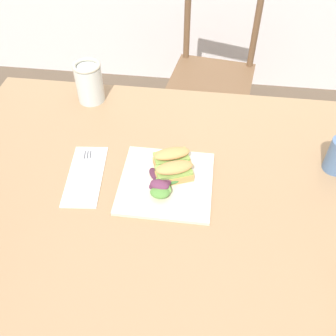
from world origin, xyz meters
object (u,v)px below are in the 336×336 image
object	(u,v)px
plate_lunch	(166,183)
sandwich_half_front	(174,171)
mason_jar_iced_tea	(89,84)
dining_table	(182,224)
chair_wooden_far	(213,75)
sandwich_half_back	(172,157)
fork_on_napkin	(86,170)

from	to	relation	value
plate_lunch	sandwich_half_front	distance (m)	0.04
mason_jar_iced_tea	dining_table	bearing A→B (deg)	-48.41
dining_table	chair_wooden_far	xyz separation A→B (m)	(0.05, 1.06, -0.18)
chair_wooden_far	sandwich_half_back	xyz separation A→B (m)	(-0.10, -0.95, 0.33)
plate_lunch	dining_table	bearing A→B (deg)	-42.49
sandwich_half_front	chair_wooden_far	bearing A→B (deg)	85.28
chair_wooden_far	fork_on_napkin	distance (m)	1.09
dining_table	fork_on_napkin	world-z (taller)	fork_on_napkin
mason_jar_iced_tea	sandwich_half_front	bearing A→B (deg)	-46.40
chair_wooden_far	plate_lunch	size ratio (longest dim) A/B	3.55
sandwich_half_front	mason_jar_iced_tea	xyz separation A→B (m)	(-0.32, 0.33, 0.02)
fork_on_napkin	mason_jar_iced_tea	size ratio (longest dim) A/B	1.38
chair_wooden_far	sandwich_half_front	bearing A→B (deg)	-94.72
plate_lunch	mason_jar_iced_tea	distance (m)	0.46
plate_lunch	sandwich_half_back	distance (m)	0.07
plate_lunch	sandwich_half_front	world-z (taller)	sandwich_half_front
sandwich_half_back	plate_lunch	bearing A→B (deg)	-96.39
dining_table	chair_wooden_far	world-z (taller)	chair_wooden_far
plate_lunch	mason_jar_iced_tea	size ratio (longest dim) A/B	1.83
plate_lunch	fork_on_napkin	distance (m)	0.23
chair_wooden_far	mason_jar_iced_tea	bearing A→B (deg)	-121.06
plate_lunch	sandwich_half_front	xyz separation A→B (m)	(0.02, 0.01, 0.03)
chair_wooden_far	sandwich_half_front	size ratio (longest dim) A/B	7.98
chair_wooden_far	fork_on_napkin	bearing A→B (deg)	-108.27
mason_jar_iced_tea	plate_lunch	bearing A→B (deg)	-49.30
dining_table	sandwich_half_front	distance (m)	0.16
fork_on_napkin	chair_wooden_far	bearing A→B (deg)	71.73
dining_table	sandwich_half_back	bearing A→B (deg)	111.69
dining_table	plate_lunch	bearing A→B (deg)	137.51
sandwich_half_front	mason_jar_iced_tea	world-z (taller)	mason_jar_iced_tea
chair_wooden_far	plate_lunch	world-z (taller)	chair_wooden_far
sandwich_half_front	mason_jar_iced_tea	size ratio (longest dim) A/B	0.81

